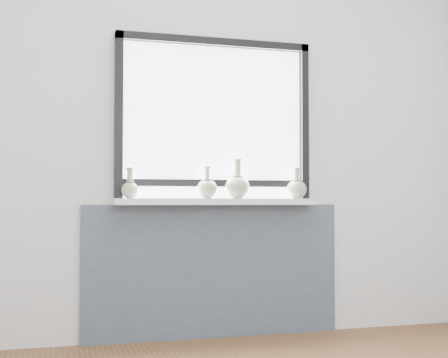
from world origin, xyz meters
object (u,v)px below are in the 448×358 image
object	(u,v)px
windowsill	(217,202)
vase_b	(207,188)
vase_a	(130,188)
vase_d	(297,188)
vase_c	(237,185)

from	to	relation	value
windowsill	vase_b	size ratio (longest dim) A/B	6.45
vase_a	vase_d	bearing A→B (deg)	-0.51
vase_a	vase_d	world-z (taller)	vase_d
vase_b	vase_d	bearing A→B (deg)	-1.19
windowsill	vase_a	xyz separation A→B (m)	(-0.56, 0.00, 0.08)
windowsill	vase_d	xyz separation A→B (m)	(0.55, -0.01, 0.09)
vase_a	windowsill	bearing A→B (deg)	-0.19
vase_a	vase_c	distance (m)	0.70
windowsill	vase_a	size ratio (longest dim) A/B	6.93
vase_a	vase_b	bearing A→B (deg)	0.34
vase_a	vase_c	size ratio (longest dim) A/B	0.74
vase_b	vase_d	size ratio (longest dim) A/B	0.99
windowsill	vase_d	bearing A→B (deg)	-0.84
vase_c	vase_d	distance (m)	0.41
vase_b	vase_c	size ratio (longest dim) A/B	0.80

